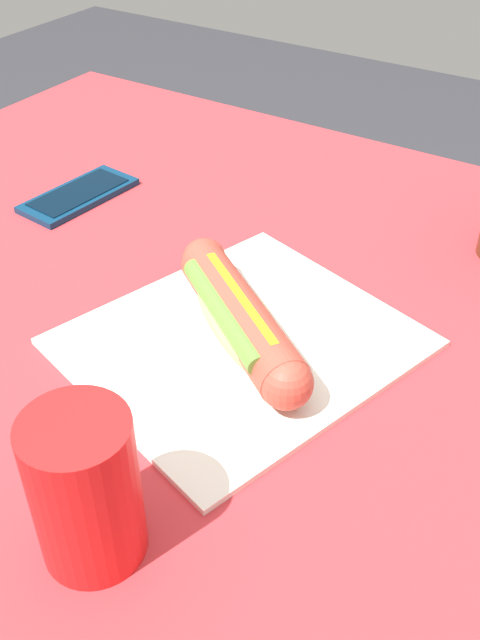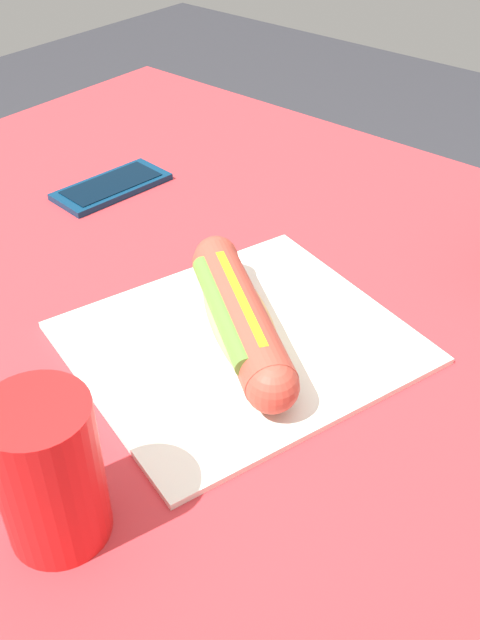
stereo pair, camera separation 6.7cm
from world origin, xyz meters
name	(u,v)px [view 2 (the right image)]	position (x,y,z in m)	size (l,w,h in m)	color
dining_table	(256,401)	(0.00, 0.00, 0.64)	(1.22, 0.88, 0.77)	brown
paper_wrapper	(240,342)	(-0.03, 0.06, 0.77)	(0.26, 0.30, 0.01)	silver
hot_dog	(239,317)	(-0.03, 0.06, 0.80)	(0.21, 0.16, 0.05)	#DBB26B
cell_phone	(112,186)	(0.30, -0.08, 0.77)	(0.08, 0.16, 0.01)	#0A2D4C
drinking_cup	(49,473)	(-0.06, 0.30, 0.83)	(0.07, 0.07, 0.12)	red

